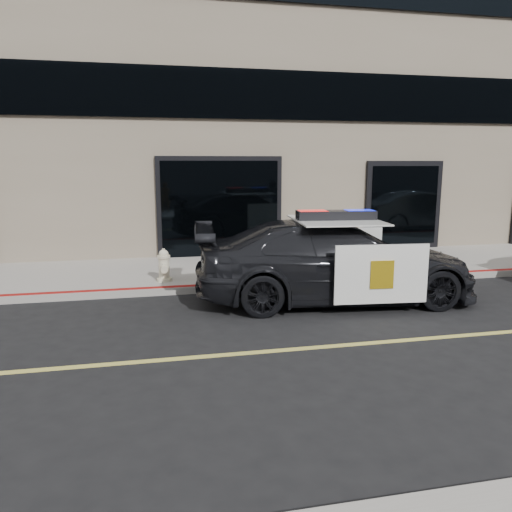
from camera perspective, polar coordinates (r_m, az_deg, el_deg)
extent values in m
plane|color=black|center=(7.78, 10.99, -9.93)|extent=(120.00, 120.00, 0.00)
cube|color=gray|center=(12.56, 1.60, -1.44)|extent=(60.00, 3.50, 0.15)
cube|color=#756856|center=(17.73, -2.64, 21.36)|extent=(60.00, 7.00, 12.00)
imported|color=black|center=(9.94, 8.98, -0.56)|extent=(3.27, 5.91, 1.59)
cube|color=white|center=(9.06, 14.15, -2.04)|extent=(1.69, 0.20, 1.06)
cube|color=white|center=(11.17, 10.02, 0.50)|extent=(1.69, 0.20, 1.06)
cube|color=white|center=(9.82, 9.11, 4.07)|extent=(1.77, 2.05, 0.03)
cube|color=gold|center=(9.03, 14.23, -2.08)|extent=(0.42, 0.05, 0.50)
cube|color=black|center=(9.81, 9.13, 4.61)|extent=(1.56, 0.54, 0.19)
cube|color=red|center=(9.69, 6.48, 4.68)|extent=(0.56, 0.39, 0.17)
cube|color=#0C19CC|center=(9.95, 11.71, 4.68)|extent=(0.56, 0.39, 0.17)
cylinder|color=beige|center=(11.10, -10.42, -2.66)|extent=(0.33, 0.33, 0.07)
cylinder|color=beige|center=(11.04, -10.46, -1.33)|extent=(0.24, 0.24, 0.45)
cylinder|color=beige|center=(10.99, -10.51, -0.08)|extent=(0.28, 0.28, 0.05)
sphere|color=beige|center=(10.98, -10.52, 0.20)|extent=(0.21, 0.21, 0.21)
cylinder|color=beige|center=(10.97, -10.53, 0.67)|extent=(0.06, 0.06, 0.06)
cylinder|color=beige|center=(11.18, -10.50, -0.85)|extent=(0.12, 0.11, 0.12)
cylinder|color=beige|center=(10.88, -10.45, -1.17)|extent=(0.12, 0.11, 0.12)
cylinder|color=beige|center=(10.86, -10.43, -1.52)|extent=(0.15, 0.13, 0.15)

